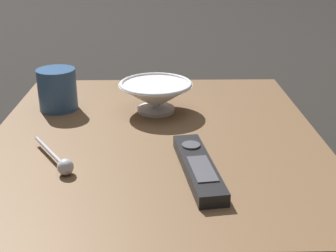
# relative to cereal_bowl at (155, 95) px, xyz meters

# --- Properties ---
(ground_plane) EXTENTS (6.00, 6.00, 0.00)m
(ground_plane) POSITION_rel_cereal_bowl_xyz_m (0.00, -0.11, -0.07)
(ground_plane) COLOR black
(table) EXTENTS (0.59, 0.66, 0.03)m
(table) POSITION_rel_cereal_bowl_xyz_m (0.00, -0.11, -0.05)
(table) COLOR brown
(table) RESTS_ON ground
(cereal_bowl) EXTENTS (0.15, 0.15, 0.06)m
(cereal_bowl) POSITION_rel_cereal_bowl_xyz_m (0.00, 0.00, 0.00)
(cereal_bowl) COLOR silver
(cereal_bowl) RESTS_ON table
(coffee_mug) EXTENTS (0.08, 0.08, 0.08)m
(coffee_mug) POSITION_rel_cereal_bowl_xyz_m (-0.20, 0.02, 0.01)
(coffee_mug) COLOR #33598C
(coffee_mug) RESTS_ON table
(teaspoon) EXTENTS (0.08, 0.12, 0.02)m
(teaspoon) POSITION_rel_cereal_bowl_xyz_m (-0.14, -0.25, -0.02)
(teaspoon) COLOR silver
(teaspoon) RESTS_ON table
(tv_remote_near) EXTENTS (0.07, 0.20, 0.02)m
(tv_remote_near) POSITION_rel_cereal_bowl_xyz_m (0.07, -0.26, -0.03)
(tv_remote_near) COLOR black
(tv_remote_near) RESTS_ON table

